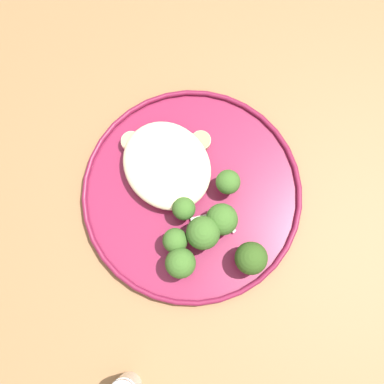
% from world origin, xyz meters
% --- Properties ---
extents(ground, '(6.00, 6.00, 0.00)m').
position_xyz_m(ground, '(0.00, 0.00, 0.00)').
color(ground, '#47423D').
extents(wooden_dining_table, '(1.40, 1.00, 0.74)m').
position_xyz_m(wooden_dining_table, '(0.00, 0.00, 0.66)').
color(wooden_dining_table, brown).
rests_on(wooden_dining_table, ground).
extents(dinner_plate, '(0.29, 0.29, 0.02)m').
position_xyz_m(dinner_plate, '(-0.05, 0.02, 0.75)').
color(dinner_plate, maroon).
rests_on(dinner_plate, wooden_dining_table).
extents(noodle_bed, '(0.13, 0.11, 0.04)m').
position_xyz_m(noodle_bed, '(-0.10, 0.02, 0.77)').
color(noodle_bed, beige).
rests_on(noodle_bed, dinner_plate).
extents(seared_scallop_front_small, '(0.02, 0.02, 0.01)m').
position_xyz_m(seared_scallop_front_small, '(-0.10, 0.02, 0.76)').
color(seared_scallop_front_small, '#E5C689').
rests_on(seared_scallop_front_small, dinner_plate).
extents(seared_scallop_right_edge, '(0.03, 0.03, 0.01)m').
position_xyz_m(seared_scallop_right_edge, '(-0.13, 0.01, 0.76)').
color(seared_scallop_right_edge, '#DBB77A').
rests_on(seared_scallop_right_edge, dinner_plate).
extents(seared_scallop_large_seared, '(0.02, 0.02, 0.01)m').
position_xyz_m(seared_scallop_large_seared, '(-0.08, -0.01, 0.76)').
color(seared_scallop_large_seared, '#E5C689').
rests_on(seared_scallop_large_seared, dinner_plate).
extents(seared_scallop_rear_pale, '(0.02, 0.02, 0.01)m').
position_xyz_m(seared_scallop_rear_pale, '(-0.11, 0.03, 0.76)').
color(seared_scallop_rear_pale, beige).
rests_on(seared_scallop_rear_pale, dinner_plate).
extents(seared_scallop_left_edge, '(0.02, 0.02, 0.01)m').
position_xyz_m(seared_scallop_left_edge, '(-0.06, 0.02, 0.76)').
color(seared_scallop_left_edge, '#DBB77A').
rests_on(seared_scallop_left_edge, dinner_plate).
extents(seared_scallop_tiny_bay, '(0.03, 0.03, 0.01)m').
position_xyz_m(seared_scallop_tiny_bay, '(-0.16, 0.00, 0.76)').
color(seared_scallop_tiny_bay, beige).
rests_on(seared_scallop_tiny_bay, dinner_plate).
extents(seared_scallop_on_noodles, '(0.03, 0.03, 0.01)m').
position_xyz_m(seared_scallop_on_noodles, '(-0.10, 0.07, 0.76)').
color(seared_scallop_on_noodles, '#E5C689').
rests_on(seared_scallop_on_noodles, dinner_plate).
extents(broccoli_floret_split_head, '(0.03, 0.03, 0.04)m').
position_xyz_m(broccoli_floret_split_head, '(-0.04, -0.00, 0.78)').
color(broccoli_floret_split_head, '#7A994C').
rests_on(broccoli_floret_split_head, dinner_plate).
extents(broccoli_floret_right_tilted, '(0.04, 0.04, 0.05)m').
position_xyz_m(broccoli_floret_right_tilted, '(0.00, 0.03, 0.78)').
color(broccoli_floret_right_tilted, '#89A356').
rests_on(broccoli_floret_right_tilted, dinner_plate).
extents(broccoli_floret_tall_stalk, '(0.03, 0.03, 0.05)m').
position_xyz_m(broccoli_floret_tall_stalk, '(-0.01, -0.03, 0.78)').
color(broccoli_floret_tall_stalk, '#89A356').
rests_on(broccoli_floret_tall_stalk, dinner_plate).
extents(broccoli_floret_beside_noodles, '(0.04, 0.04, 0.05)m').
position_xyz_m(broccoli_floret_beside_noodles, '(0.01, -0.04, 0.78)').
color(broccoli_floret_beside_noodles, '#89A356').
rests_on(broccoli_floret_beside_noodles, dinner_plate).
extents(broccoli_floret_rear_charred, '(0.04, 0.04, 0.05)m').
position_xyz_m(broccoli_floret_rear_charred, '(0.06, 0.03, 0.78)').
color(broccoli_floret_rear_charred, '#89A356').
rests_on(broccoli_floret_rear_charred, dinner_plate).
extents(broccoli_floret_left_leaning, '(0.03, 0.03, 0.05)m').
position_xyz_m(broccoli_floret_left_leaning, '(-0.03, 0.07, 0.78)').
color(broccoli_floret_left_leaning, '#89A356').
rests_on(broccoli_floret_left_leaning, dinner_plate).
extents(broccoli_floret_front_edge, '(0.04, 0.04, 0.06)m').
position_xyz_m(broccoli_floret_front_edge, '(-0.00, 0.00, 0.79)').
color(broccoli_floret_front_edge, '#89A356').
rests_on(broccoli_floret_front_edge, dinner_plate).
extents(onion_sliver_long_sliver, '(0.02, 0.04, 0.00)m').
position_xyz_m(onion_sliver_long_sliver, '(-0.02, 0.02, 0.75)').
color(onion_sliver_long_sliver, silver).
rests_on(onion_sliver_long_sliver, dinner_plate).
extents(onion_sliver_curled_piece, '(0.04, 0.01, 0.00)m').
position_xyz_m(onion_sliver_curled_piece, '(-0.00, 0.03, 0.75)').
color(onion_sliver_curled_piece, silver).
rests_on(onion_sliver_curled_piece, dinner_plate).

